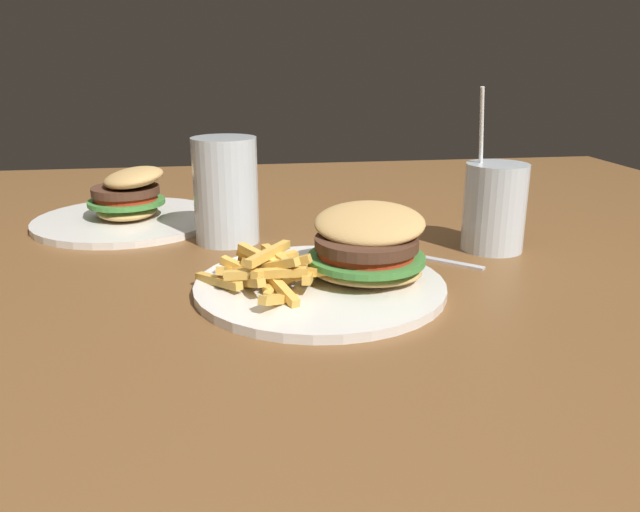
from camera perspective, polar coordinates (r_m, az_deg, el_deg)
The scene contains 6 objects.
dining_table at distance 0.92m, azimuth -2.75°, elevation -4.64°, with size 1.66×1.25×0.72m.
meal_plate_near at distance 0.68m, azimuth 1.89°, elevation -0.77°, with size 0.27×0.27×0.10m.
beer_glass at distance 0.85m, azimuth -8.60°, elevation 5.77°, with size 0.09×0.09×0.14m.
juice_glass at distance 0.84m, azimuth 15.62°, elevation 3.96°, with size 0.08×0.08×0.21m.
spoon at distance 0.82m, azimuth 5.83°, elevation 0.92°, with size 0.14×0.14×0.02m.
meal_plate_far at distance 0.99m, azimuth -17.09°, elevation 4.27°, with size 0.28×0.28×0.09m.
Camera 1 is at (-0.08, -0.84, 0.96)m, focal length 35.00 mm.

